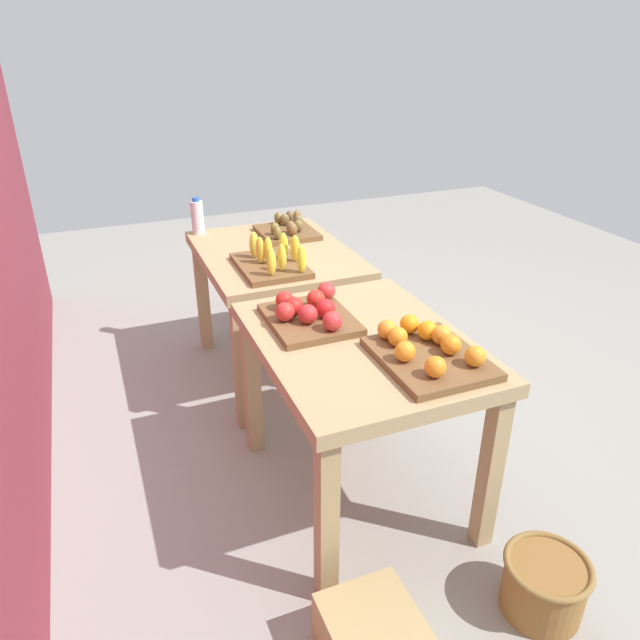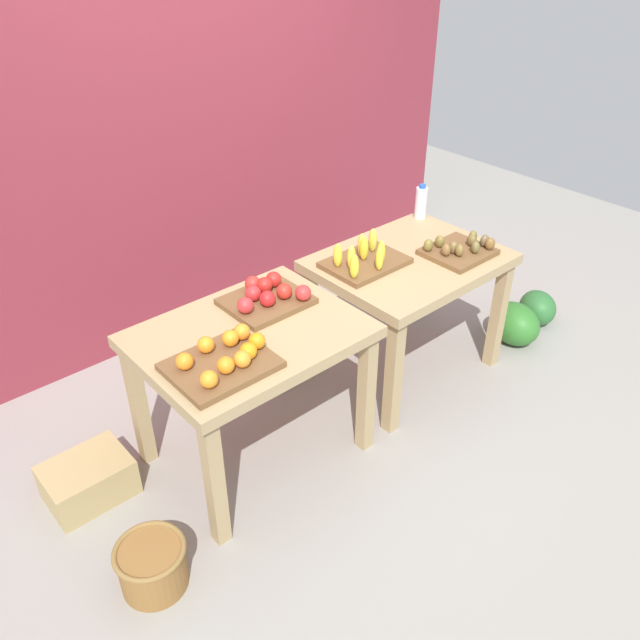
% 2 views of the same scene
% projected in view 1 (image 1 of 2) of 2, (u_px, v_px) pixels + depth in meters
% --- Properties ---
extents(ground_plane, '(8.00, 8.00, 0.00)m').
position_uv_depth(ground_plane, '(312.00, 420.00, 3.15)').
color(ground_plane, gray).
extents(display_table_left, '(1.04, 0.80, 0.77)m').
position_uv_depth(display_table_left, '(361.00, 364.00, 2.39)').
color(display_table_left, tan).
rests_on(display_table_left, ground_plane).
extents(display_table_right, '(1.04, 0.80, 0.77)m').
position_uv_depth(display_table_right, '(275.00, 270.00, 3.32)').
color(display_table_right, tan).
rests_on(display_table_right, ground_plane).
extents(orange_bin, '(0.46, 0.36, 0.11)m').
position_uv_depth(orange_bin, '(427.00, 351.00, 2.17)').
color(orange_bin, brown).
rests_on(orange_bin, display_table_left).
extents(apple_bin, '(0.41, 0.35, 0.11)m').
position_uv_depth(apple_bin, '(309.00, 313.00, 2.45)').
color(apple_bin, brown).
rests_on(apple_bin, display_table_left).
extents(banana_crate, '(0.44, 0.32, 0.17)m').
position_uv_depth(banana_crate, '(273.00, 261.00, 2.99)').
color(banana_crate, brown).
rests_on(banana_crate, display_table_right).
extents(kiwi_bin, '(0.36, 0.32, 0.10)m').
position_uv_depth(kiwi_bin, '(287.00, 229.00, 3.51)').
color(kiwi_bin, brown).
rests_on(kiwi_bin, display_table_right).
extents(water_bottle, '(0.07, 0.07, 0.22)m').
position_uv_depth(water_bottle, '(197.00, 217.00, 3.49)').
color(water_bottle, silver).
rests_on(water_bottle, display_table_right).
extents(watermelon_pile, '(0.64, 0.40, 0.28)m').
position_uv_depth(watermelon_pile, '(277.00, 291.00, 4.38)').
color(watermelon_pile, '#2C6830').
rests_on(watermelon_pile, ground_plane).
extents(wicker_basket, '(0.31, 0.31, 0.23)m').
position_uv_depth(wicker_basket, '(544.00, 584.00, 2.08)').
color(wicker_basket, brown).
rests_on(wicker_basket, ground_plane).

